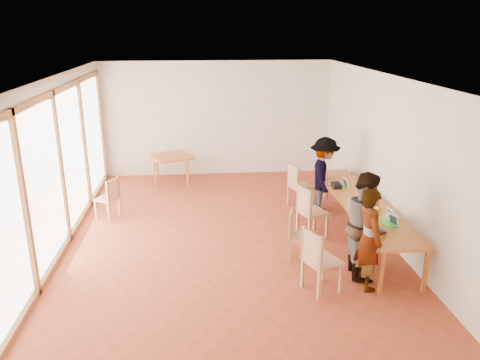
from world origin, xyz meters
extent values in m
plane|color=#A53F28|center=(0.00, 0.00, 0.00)|extent=(8.00, 8.00, 0.00)
cube|color=silver|center=(0.00, 4.00, 1.50)|extent=(6.00, 0.10, 3.00)
cube|color=silver|center=(0.00, -4.00, 1.50)|extent=(6.00, 0.10, 3.00)
cube|color=silver|center=(3.00, 0.00, 1.50)|extent=(0.10, 8.00, 3.00)
cube|color=white|center=(-2.96, 0.00, 1.50)|extent=(0.10, 8.00, 3.00)
cube|color=white|center=(0.00, 0.00, 3.02)|extent=(6.00, 8.00, 0.04)
cube|color=#B57228|center=(2.50, -0.35, 0.72)|extent=(0.80, 4.00, 0.05)
cube|color=#B57228|center=(2.16, -2.29, 0.35)|extent=(0.06, 0.06, 0.70)
cube|color=#B57228|center=(2.16, 1.59, 0.35)|extent=(0.06, 0.06, 0.70)
cube|color=#B57228|center=(2.84, -2.29, 0.35)|extent=(0.06, 0.06, 0.70)
cube|color=#B57228|center=(2.84, 1.59, 0.35)|extent=(0.06, 0.06, 0.70)
cube|color=#B57228|center=(-1.18, 3.20, 0.72)|extent=(0.90, 0.90, 0.05)
cube|color=#B57228|center=(-1.57, 2.81, 0.35)|extent=(0.05, 0.05, 0.70)
cube|color=#B57228|center=(-1.57, 3.59, 0.35)|extent=(0.05, 0.05, 0.70)
cube|color=#B57228|center=(-0.79, 2.81, 0.35)|extent=(0.05, 0.05, 0.70)
cube|color=#B57228|center=(-0.79, 3.59, 0.35)|extent=(0.05, 0.05, 0.70)
cube|color=tan|center=(1.31, -2.08, 0.48)|extent=(0.62, 0.62, 0.04)
cube|color=tan|center=(1.12, -2.17, 0.75)|extent=(0.23, 0.45, 0.49)
cube|color=tan|center=(1.21, -1.07, 0.41)|extent=(0.50, 0.50, 0.04)
cube|color=tan|center=(1.04, -1.02, 0.65)|extent=(0.15, 0.40, 0.42)
cube|color=tan|center=(1.64, -0.15, 0.48)|extent=(0.60, 0.60, 0.04)
cube|color=tan|center=(1.44, -0.22, 0.74)|extent=(0.21, 0.45, 0.49)
cube|color=tan|center=(1.74, 1.34, 0.48)|extent=(0.59, 0.59, 0.04)
cube|color=tan|center=(1.54, 1.28, 0.74)|extent=(0.19, 0.45, 0.49)
cube|color=tan|center=(-2.42, 1.13, 0.41)|extent=(0.54, 0.54, 0.04)
cube|color=tan|center=(-2.26, 1.04, 0.64)|extent=(0.23, 0.37, 0.42)
imported|color=gray|center=(2.02, -2.05, 0.80)|extent=(0.44, 0.62, 1.60)
imported|color=gray|center=(2.10, -1.63, 0.86)|extent=(0.72, 0.89, 1.71)
imported|color=gray|center=(2.12, 0.95, 0.83)|extent=(0.83, 1.18, 1.66)
cube|color=#3CD738|center=(2.56, -1.49, 0.76)|extent=(0.23, 0.27, 0.02)
cube|color=white|center=(2.64, -1.46, 0.85)|extent=(0.13, 0.22, 0.19)
cube|color=#3CD738|center=(2.60, -1.27, 0.76)|extent=(0.18, 0.24, 0.02)
cube|color=white|center=(2.68, -1.26, 0.85)|extent=(0.08, 0.22, 0.19)
cube|color=#3CD738|center=(2.37, 0.48, 0.76)|extent=(0.18, 0.23, 0.02)
cube|color=white|center=(2.45, 0.49, 0.84)|extent=(0.09, 0.20, 0.18)
imported|color=yellow|center=(2.63, -0.86, 0.80)|extent=(0.12, 0.12, 0.09)
cylinder|color=#1E6631|center=(2.47, -0.99, 0.89)|extent=(0.07, 0.07, 0.28)
cylinder|color=silver|center=(2.63, -1.24, 0.80)|extent=(0.07, 0.07, 0.09)
cylinder|color=white|center=(2.83, 1.42, 0.78)|extent=(0.08, 0.08, 0.06)
cube|color=#DD4A97|center=(2.58, 1.42, 0.76)|extent=(0.05, 0.10, 0.01)
cube|color=black|center=(2.24, 0.43, 0.80)|extent=(0.16, 0.26, 0.09)
camera|label=1|loc=(-0.47, -8.21, 3.82)|focal=35.00mm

